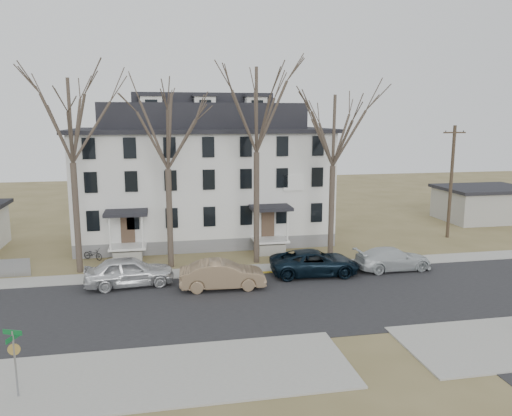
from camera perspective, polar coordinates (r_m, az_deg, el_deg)
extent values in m
plane|color=olive|center=(26.47, 1.98, -12.28)|extent=(120.00, 120.00, 0.00)
cube|color=#27272A|center=(28.28, 1.07, -10.75)|extent=(120.00, 10.00, 0.04)
cube|color=#A09F97|center=(33.84, -1.04, -7.14)|extent=(120.00, 2.00, 0.08)
cube|color=#A09F97|center=(21.54, -17.13, -18.37)|extent=(20.00, 5.00, 0.08)
cube|color=gold|center=(34.18, 7.57, -7.05)|extent=(14.00, 0.25, 0.06)
cube|color=slate|center=(43.05, -5.95, -2.67)|extent=(20.00, 10.00, 1.00)
cube|color=silver|center=(42.26, -6.06, 3.28)|extent=(20.00, 10.00, 8.00)
cube|color=black|center=(41.96, -6.17, 8.84)|extent=(20.80, 10.80, 0.30)
cube|color=black|center=(41.94, -6.20, 10.41)|extent=(16.00, 7.00, 2.00)
cube|color=black|center=(41.97, -6.24, 12.32)|extent=(11.00, 4.50, 0.80)
cube|color=white|center=(37.09, -14.45, -4.30)|extent=(2.60, 2.00, 0.16)
cube|color=white|center=(37.85, 1.65, -3.67)|extent=(2.60, 2.00, 0.16)
cube|color=white|center=(38.38, 4.31, 2.89)|extent=(1.60, 0.08, 1.20)
cube|color=#A09F97|center=(54.63, 24.52, 0.30)|extent=(8.00, 6.00, 3.00)
cube|color=black|center=(54.38, 24.65, 2.06)|extent=(8.50, 6.50, 0.30)
cylinder|color=#473B31|center=(34.68, -19.81, -1.13)|extent=(0.40, 0.40, 7.28)
cylinder|color=#473B31|center=(34.29, -9.84, -1.23)|extent=(0.40, 0.40, 6.76)
cylinder|color=#473B31|center=(34.79, 0.05, -0.03)|extent=(0.40, 0.40, 7.80)
cylinder|color=#473B31|center=(36.31, 8.61, -0.54)|extent=(0.40, 0.40, 6.76)
cylinder|color=#3D3023|center=(45.09, 21.40, 2.74)|extent=(0.28, 0.28, 9.50)
cube|color=#3D3023|center=(44.78, 21.75, 8.01)|extent=(2.00, 0.12, 0.12)
imported|color=silver|center=(31.50, -14.27, -7.10)|extent=(5.51, 2.68, 1.81)
imported|color=#876E50|center=(30.19, -3.87, -7.68)|extent=(5.19, 1.99, 1.69)
imported|color=black|center=(32.88, 6.73, -6.27)|extent=(5.96, 3.01, 1.62)
imported|color=silver|center=(34.95, 15.38, -5.67)|extent=(5.22, 2.24, 1.50)
imported|color=black|center=(37.90, -18.13, -5.09)|extent=(1.63, 1.33, 0.83)
cylinder|color=gray|center=(20.93, -25.79, -15.84)|extent=(0.07, 0.07, 2.63)
cube|color=#0C5926|center=(20.42, -26.08, -12.65)|extent=(0.76, 0.03, 0.18)
cube|color=#0C5926|center=(20.50, -26.03, -13.19)|extent=(0.03, 0.76, 0.18)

